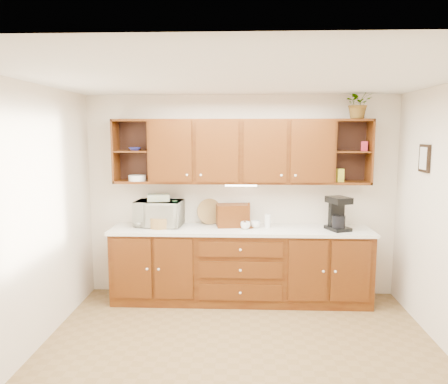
# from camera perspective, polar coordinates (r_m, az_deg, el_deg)

# --- Properties ---
(floor) EXTENTS (4.00, 4.00, 0.00)m
(floor) POSITION_cam_1_polar(r_m,az_deg,el_deg) (4.44, 2.03, -20.87)
(floor) COLOR olive
(floor) RESTS_ON ground
(ceiling) EXTENTS (4.00, 4.00, 0.00)m
(ceiling) POSITION_cam_1_polar(r_m,az_deg,el_deg) (3.92, 2.22, 14.72)
(ceiling) COLOR white
(ceiling) RESTS_ON back_wall
(back_wall) EXTENTS (4.00, 0.00, 4.00)m
(back_wall) POSITION_cam_1_polar(r_m,az_deg,el_deg) (5.70, 2.22, -0.55)
(back_wall) COLOR beige
(back_wall) RESTS_ON floor
(left_wall) EXTENTS (0.00, 3.50, 3.50)m
(left_wall) POSITION_cam_1_polar(r_m,az_deg,el_deg) (4.46, -24.57, -3.61)
(left_wall) COLOR beige
(left_wall) RESTS_ON floor
(base_cabinets) EXTENTS (3.20, 0.60, 0.90)m
(base_cabinets) POSITION_cam_1_polar(r_m,az_deg,el_deg) (5.60, 2.16, -9.64)
(base_cabinets) COLOR #3C1606
(base_cabinets) RESTS_ON floor
(countertop) EXTENTS (3.24, 0.64, 0.04)m
(countertop) POSITION_cam_1_polar(r_m,az_deg,el_deg) (5.47, 2.19, -4.97)
(countertop) COLOR white
(countertop) RESTS_ON base_cabinets
(upper_cabinets) EXTENTS (3.20, 0.33, 0.80)m
(upper_cabinets) POSITION_cam_1_polar(r_m,az_deg,el_deg) (5.49, 2.35, 5.34)
(upper_cabinets) COLOR #3C1606
(upper_cabinets) RESTS_ON back_wall
(undercabinet_light) EXTENTS (0.40, 0.05, 0.02)m
(undercabinet_light) POSITION_cam_1_polar(r_m,az_deg,el_deg) (5.47, 2.22, 0.89)
(undercabinet_light) COLOR white
(undercabinet_light) RESTS_ON upper_cabinets
(framed_picture) EXTENTS (0.03, 0.24, 0.30)m
(framed_picture) POSITION_cam_1_polar(r_m,az_deg,el_deg) (5.19, 24.72, 4.02)
(framed_picture) COLOR black
(framed_picture) RESTS_ON right_wall
(wicker_basket) EXTENTS (0.34, 0.34, 0.13)m
(wicker_basket) POSITION_cam_1_polar(r_m,az_deg,el_deg) (5.53, -8.33, -3.98)
(wicker_basket) COLOR #A97E46
(wicker_basket) RESTS_ON countertop
(microwave) EXTENTS (0.62, 0.45, 0.32)m
(microwave) POSITION_cam_1_polar(r_m,az_deg,el_deg) (5.64, -8.50, -2.77)
(microwave) COLOR beige
(microwave) RESTS_ON countertop
(towel_stack) EXTENTS (0.31, 0.25, 0.08)m
(towel_stack) POSITION_cam_1_polar(r_m,az_deg,el_deg) (5.60, -8.54, -0.72)
(towel_stack) COLOR #E6CC6C
(towel_stack) RESTS_ON microwave
(wine_bottle) EXTENTS (0.07, 0.07, 0.34)m
(wine_bottle) POSITION_cam_1_polar(r_m,az_deg,el_deg) (5.53, -6.41, -2.86)
(wine_bottle) COLOR black
(wine_bottle) RESTS_ON countertop
(woven_tray) EXTENTS (0.34, 0.21, 0.33)m
(woven_tray) POSITION_cam_1_polar(r_m,az_deg,el_deg) (5.72, -1.88, -4.10)
(woven_tray) COLOR #A97E46
(woven_tray) RESTS_ON countertop
(bread_box) EXTENTS (0.44, 0.31, 0.28)m
(bread_box) POSITION_cam_1_polar(r_m,az_deg,el_deg) (5.55, 1.15, -3.07)
(bread_box) COLOR #3C1606
(bread_box) RESTS_ON countertop
(mug_tree) EXTENTS (0.25, 0.27, 0.32)m
(mug_tree) POSITION_cam_1_polar(r_m,az_deg,el_deg) (5.49, 3.26, -4.18)
(mug_tree) COLOR #3C1606
(mug_tree) RESTS_ON countertop
(canister_red) EXTENTS (0.11, 0.11, 0.14)m
(canister_red) POSITION_cam_1_polar(r_m,az_deg,el_deg) (5.62, 14.14, -3.90)
(canister_red) COLOR #B0192C
(canister_red) RESTS_ON countertop
(canister_white) EXTENTS (0.10, 0.10, 0.17)m
(canister_white) POSITION_cam_1_polar(r_m,az_deg,el_deg) (5.52, 5.72, -3.77)
(canister_white) COLOR white
(canister_white) RESTS_ON countertop
(canister_yellow) EXTENTS (0.11, 0.11, 0.12)m
(canister_yellow) POSITION_cam_1_polar(r_m,az_deg,el_deg) (5.60, 15.03, -4.09)
(canister_yellow) COLOR yellow
(canister_yellow) RESTS_ON countertop
(coffee_maker) EXTENTS (0.31, 0.35, 0.41)m
(coffee_maker) POSITION_cam_1_polar(r_m,az_deg,el_deg) (5.52, 14.65, -2.79)
(coffee_maker) COLOR black
(coffee_maker) RESTS_ON countertop
(bowl_stack) EXTENTS (0.19, 0.19, 0.04)m
(bowl_stack) POSITION_cam_1_polar(r_m,az_deg,el_deg) (5.64, -11.56, 5.53)
(bowl_stack) COLOR navy
(bowl_stack) RESTS_ON upper_cabinets
(plate_stack) EXTENTS (0.23, 0.23, 0.07)m
(plate_stack) POSITION_cam_1_polar(r_m,az_deg,el_deg) (5.63, -11.25, 1.81)
(plate_stack) COLOR white
(plate_stack) RESTS_ON upper_cabinets
(pantry_box_yellow) EXTENTS (0.11, 0.10, 0.16)m
(pantry_box_yellow) POSITION_cam_1_polar(r_m,az_deg,el_deg) (5.60, 14.86, 2.13)
(pantry_box_yellow) COLOR yellow
(pantry_box_yellow) RESTS_ON upper_cabinets
(pantry_box_red) EXTENTS (0.10, 0.09, 0.12)m
(pantry_box_red) POSITION_cam_1_polar(r_m,az_deg,el_deg) (5.66, 17.89, 5.72)
(pantry_box_red) COLOR #B0192C
(pantry_box_red) RESTS_ON upper_cabinets
(potted_plant) EXTENTS (0.41, 0.38, 0.38)m
(potted_plant) POSITION_cam_1_polar(r_m,az_deg,el_deg) (5.62, 17.16, 11.04)
(potted_plant) COLOR #999999
(potted_plant) RESTS_ON upper_cabinets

